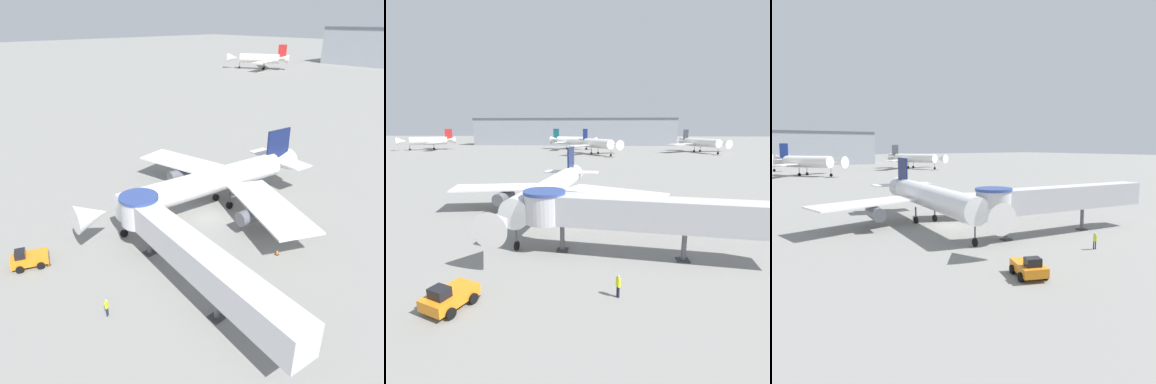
% 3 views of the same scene
% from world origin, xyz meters
% --- Properties ---
extents(ground_plane, '(800.00, 800.00, 0.00)m').
position_xyz_m(ground_plane, '(0.00, 0.00, 0.00)').
color(ground_plane, gray).
extents(main_airplane, '(31.10, 31.79, 8.63)m').
position_xyz_m(main_airplane, '(-1.36, 1.71, 3.67)').
color(main_airplane, white).
rests_on(main_airplane, ground_plane).
extents(jet_bridge, '(23.87, 6.10, 5.98)m').
position_xyz_m(jet_bridge, '(8.26, -10.98, 4.30)').
color(jet_bridge, '#B7B7BC').
rests_on(jet_bridge, ground_plane).
extents(pushback_tug_orange, '(3.20, 3.98, 1.80)m').
position_xyz_m(pushback_tug_orange, '(-4.66, -20.24, 0.79)').
color(pushback_tug_orange, orange).
rests_on(pushback_tug_orange, ground_plane).
extents(traffic_cone_starboard_wing, '(0.39, 0.39, 0.65)m').
position_xyz_m(traffic_cone_starboard_wing, '(10.76, -0.39, 0.31)').
color(traffic_cone_starboard_wing, black).
rests_on(traffic_cone_starboard_wing, ground_plane).
extents(traffic_cone_near_nose, '(0.38, 0.38, 0.63)m').
position_xyz_m(traffic_cone_near_nose, '(-3.36, -18.88, 0.30)').
color(traffic_cone_near_nose, black).
rests_on(traffic_cone_near_nose, ground_plane).
extents(ground_crew_marshaller, '(0.35, 0.38, 1.72)m').
position_xyz_m(ground_crew_marshaller, '(6.71, -18.08, 0.99)').
color(ground_crew_marshaller, '#1E2338').
rests_on(ground_crew_marshaller, ground_plane).
extents(background_jet_blue_tail, '(25.48, 26.46, 11.37)m').
position_xyz_m(background_jet_blue_tail, '(3.24, 98.06, 4.97)').
color(background_jet_blue_tail, white).
rests_on(background_jet_blue_tail, ground_plane).
extents(background_jet_red_tail, '(26.85, 26.65, 11.22)m').
position_xyz_m(background_jet_red_tail, '(-88.28, 120.46, 4.91)').
color(background_jet_red_tail, white).
rests_on(background_jet_red_tail, ground_plane).
extents(background_jet_gray_tail, '(33.81, 32.33, 10.94)m').
position_xyz_m(background_jet_gray_tail, '(53.51, 114.73, 4.79)').
color(background_jet_gray_tail, white).
rests_on(background_jet_gray_tail, ground_plane).
extents(background_jet_teal_tail, '(27.57, 30.11, 11.34)m').
position_xyz_m(background_jet_teal_tail, '(-12.08, 131.35, 4.96)').
color(background_jet_teal_tail, white).
rests_on(background_jet_teal_tail, ground_plane).
extents(terminal_building, '(137.54, 18.92, 18.32)m').
position_xyz_m(terminal_building, '(-14.38, 175.00, 9.17)').
color(terminal_building, '#999EA8').
rests_on(terminal_building, ground_plane).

